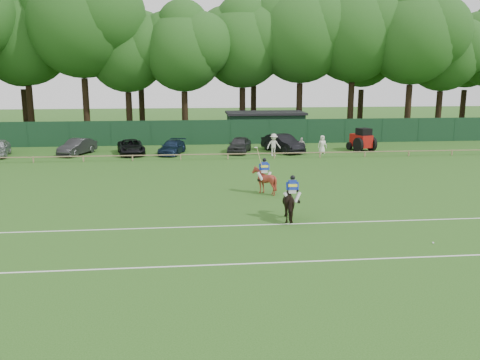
{
  "coord_description": "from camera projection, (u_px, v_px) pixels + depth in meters",
  "views": [
    {
      "loc": [
        -2.3,
        -24.47,
        7.33
      ],
      "look_at": [
        0.5,
        3.0,
        1.4
      ],
      "focal_mm": 38.0,
      "sensor_mm": 36.0,
      "label": 1
    }
  ],
  "objects": [
    {
      "name": "pitch_rail",
      "position": [
        216.0,
        154.0,
        42.99
      ],
      "size": [
        62.1,
        0.1,
        0.5
      ],
      "color": "#997F5B",
      "rests_on": "ground"
    },
    {
      "name": "estate_black",
      "position": [
        283.0,
        143.0,
        46.93
      ],
      "size": [
        3.62,
        5.17,
        1.62
      ],
      "primitive_type": "imported",
      "rotation": [
        0.0,
        0.0,
        0.44
      ],
      "color": "black",
      "rests_on": "ground"
    },
    {
      "name": "ground",
      "position": [
        236.0,
        220.0,
        25.57
      ],
      "size": [
        160.0,
        160.0,
        0.0
      ],
      "primitive_type": "plane",
      "color": "#1E4C14",
      "rests_on": "ground"
    },
    {
      "name": "sedan_navy",
      "position": [
        172.0,
        147.0,
        45.74
      ],
      "size": [
        2.74,
        4.54,
        1.23
      ],
      "primitive_type": "imported",
      "rotation": [
        0.0,
        0.0,
        -0.25
      ],
      "color": "#112037",
      "rests_on": "ground"
    },
    {
      "name": "hatch_grey",
      "position": [
        239.0,
        145.0,
        46.54
      ],
      "size": [
        2.84,
        4.57,
        1.45
      ],
      "primitive_type": "imported",
      "rotation": [
        0.0,
        0.0,
        -0.28
      ],
      "color": "#2F2F32",
      "rests_on": "ground"
    },
    {
      "name": "tractor",
      "position": [
        362.0,
        140.0,
        47.52
      ],
      "size": [
        2.36,
        2.93,
        2.14
      ],
      "rotation": [
        0.0,
        0.0,
        0.29
      ],
      "color": "#9E130E",
      "rests_on": "ground"
    },
    {
      "name": "horse_chestnut",
      "position": [
        264.0,
        180.0,
        30.93
      ],
      "size": [
        1.35,
        1.51,
        1.64
      ],
      "primitive_type": "imported",
      "rotation": [
        0.0,
        0.0,
        3.16
      ],
      "color": "maroon",
      "rests_on": "ground"
    },
    {
      "name": "horse_dark",
      "position": [
        292.0,
        203.0,
        25.39
      ],
      "size": [
        1.07,
        2.13,
        1.75
      ],
      "primitive_type": "imported",
      "rotation": [
        0.0,
        0.0,
        3.08
      ],
      "color": "black",
      "rests_on": "ground"
    },
    {
      "name": "tree_row",
      "position": [
        225.0,
        135.0,
        59.81
      ],
      "size": [
        96.0,
        12.0,
        21.0
      ],
      "primitive_type": null,
      "color": "#26561C",
      "rests_on": "ground"
    },
    {
      "name": "utility_shed",
      "position": [
        265.0,
        126.0,
        55.02
      ],
      "size": [
        8.4,
        4.4,
        3.04
      ],
      "color": "#14331E",
      "rests_on": "ground"
    },
    {
      "name": "rider_chestnut",
      "position": [
        264.0,
        168.0,
        30.76
      ],
      "size": [
        0.94,
        0.57,
        2.05
      ],
      "rotation": [
        0.0,
        0.0,
        3.16
      ],
      "color": "silver",
      "rests_on": "ground"
    },
    {
      "name": "spectator_mid",
      "position": [
        301.0,
        146.0,
        45.91
      ],
      "size": [
        0.92,
        0.5,
        1.48
      ],
      "primitive_type": "imported",
      "rotation": [
        0.0,
        0.0,
        0.17
      ],
      "color": "beige",
      "rests_on": "ground"
    },
    {
      "name": "suv_black",
      "position": [
        131.0,
        147.0,
        45.59
      ],
      "size": [
        3.03,
        5.04,
        1.31
      ],
      "primitive_type": "imported",
      "rotation": [
        0.0,
        0.0,
        0.19
      ],
      "color": "black",
      "rests_on": "ground"
    },
    {
      "name": "rider_dark",
      "position": [
        292.0,
        188.0,
        25.21
      ],
      "size": [
        0.94,
        0.39,
        1.41
      ],
      "rotation": [
        0.0,
        0.0,
        3.08
      ],
      "color": "silver",
      "rests_on": "ground"
    },
    {
      "name": "pitch_lines",
      "position": [
        244.0,
        242.0,
        22.17
      ],
      "size": [
        60.0,
        5.1,
        0.01
      ],
      "color": "silver",
      "rests_on": "ground"
    },
    {
      "name": "polo_ball",
      "position": [
        433.0,
        243.0,
        22.0
      ],
      "size": [
        0.09,
        0.09,
        0.09
      ],
      "primitive_type": "sphere",
      "color": "silver",
      "rests_on": "ground"
    },
    {
      "name": "spectator_left",
      "position": [
        274.0,
        145.0,
        44.7
      ],
      "size": [
        1.38,
        0.96,
        1.96
      ],
      "primitive_type": "imported",
      "rotation": [
        0.0,
        0.0,
        0.2
      ],
      "color": "beige",
      "rests_on": "ground"
    },
    {
      "name": "sedan_grey",
      "position": [
        77.0,
        147.0,
        45.42
      ],
      "size": [
        2.97,
        4.54,
        1.41
      ],
      "primitive_type": "imported",
      "rotation": [
        0.0,
        0.0,
        -0.38
      ],
      "color": "#28292B",
      "rests_on": "ground"
    },
    {
      "name": "perimeter_fence",
      "position": [
        211.0,
        132.0,
        51.57
      ],
      "size": [
        92.08,
        0.08,
        2.5
      ],
      "color": "#14351E",
      "rests_on": "ground"
    },
    {
      "name": "spectator_right",
      "position": [
        322.0,
        144.0,
        46.03
      ],
      "size": [
        0.84,
        0.58,
        1.64
      ],
      "primitive_type": "imported",
      "rotation": [
        0.0,
        0.0,
        0.08
      ],
      "color": "white",
      "rests_on": "ground"
    }
  ]
}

